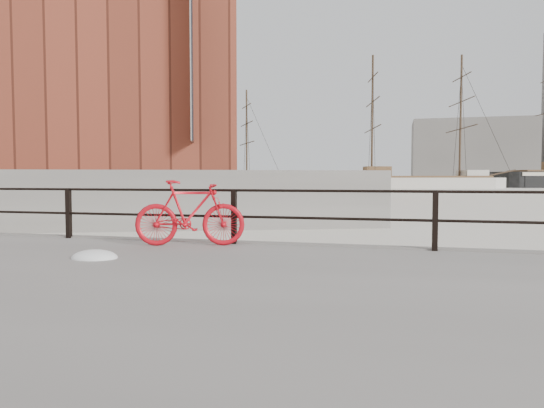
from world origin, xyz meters
The scene contains 15 objects.
ground centered at (0.00, 0.00, 0.00)m, with size 400.00×400.00×0.00m, color white.
promenade centered at (0.00, -4.00, 0.17)m, with size 36.00×8.00×0.35m, color gray.
far_quay centered at (-40.00, 72.00, 0.90)m, with size 24.00×150.00×1.80m, color gray.
guardrail centered at (0.00, -0.15, 0.85)m, with size 28.00×0.10×1.00m, color black, non-canonical shape.
bicycle centered at (-4.18, -0.59, 0.93)m, with size 1.93×0.29×1.17m, color red.
schooner_mid centered at (2.46, 72.77, 0.00)m, with size 30.99×13.11×22.11m, color beige, non-canonical shape.
schooner_left centered at (-32.20, 74.48, 0.00)m, with size 24.63×11.20×18.69m, color beige, non-canonical shape.
workboat_near centered at (-28.37, 30.77, 0.00)m, with size 10.78×3.59×7.00m, color black, non-canonical shape.
workboat_far centered at (-34.51, 47.58, 0.00)m, with size 10.05×3.47×7.00m, color black, non-canonical shape.
apartment_terracotta centered at (-21.25, 20.26, 11.90)m, with size 20.00×15.00×20.20m, color brown.
apartment_mustard centered at (-29.49, 40.65, 12.90)m, with size 22.00×15.00×22.20m, color gold.
apartment_cream centered at (-38.11, 61.98, 12.40)m, with size 20.00×15.00×21.20m, color beige.
apartment_grey centered at (-46.35, 82.38, 13.40)m, with size 22.00×15.00×23.20m, color #999994.
apartment_brick centered at (-54.97, 103.70, 12.40)m, with size 24.00×15.00×21.20m, color brown.
industrial_west centered at (20.00, 140.00, 9.00)m, with size 32.00×18.00×18.00m, color gray.
Camera 1 is at (-0.64, -8.53, 1.54)m, focal length 32.00 mm.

